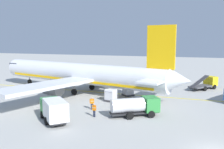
{
  "coord_description": "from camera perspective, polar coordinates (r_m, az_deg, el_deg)",
  "views": [
    {
      "loc": [
        -21.64,
        2.22,
        9.75
      ],
      "look_at": [
        16.68,
        15.35,
        3.9
      ],
      "focal_mm": 38.74,
      "sensor_mm": 36.0,
      "label": 1
    }
  ],
  "objects": [
    {
      "name": "cargo_container_near",
      "position": [
        49.81,
        9.66,
        -2.04
      ],
      "size": [
        2.08,
        2.08,
        2.07
      ],
      "color": "#333338",
      "rests_on": "ground"
    },
    {
      "name": "airliner_foreground",
      "position": [
        45.6,
        -7.73,
        0.12
      ],
      "size": [
        34.36,
        41.24,
        11.9
      ],
      "color": "silver",
      "rests_on": "ground"
    },
    {
      "name": "crew_loader_left",
      "position": [
        34.2,
        -4.76,
        -6.55
      ],
      "size": [
        0.41,
        0.57,
        1.77
      ],
      "color": "#191E33",
      "rests_on": "ground"
    },
    {
      "name": "apron_guide_line",
      "position": [
        45.08,
        -2.15,
        -4.28
      ],
      "size": [
        0.3,
        60.0,
        0.01
      ],
      "primitive_type": "cube",
      "color": "yellow",
      "rests_on": "ground"
    },
    {
      "name": "crew_marshaller",
      "position": [
        31.0,
        -4.23,
        -8.12
      ],
      "size": [
        0.31,
        0.62,
        1.76
      ],
      "color": "#191E33",
      "rests_on": "ground"
    },
    {
      "name": "cargo_container_far",
      "position": [
        42.44,
        3.79,
        -3.77
      ],
      "size": [
        2.34,
        2.34,
        2.01
      ],
      "color": "#333338",
      "rests_on": "ground"
    },
    {
      "name": "service_truck_pushback",
      "position": [
        51.86,
        21.47,
        -1.89
      ],
      "size": [
        6.57,
        5.7,
        2.74
      ],
      "color": "yellow",
      "rests_on": "ground"
    },
    {
      "name": "cargo_container_mid",
      "position": [
        38.63,
        -0.29,
        -4.93
      ],
      "size": [
        2.03,
        2.03,
        2.04
      ],
      "color": "#333338",
      "rests_on": "ground"
    },
    {
      "name": "service_truck_baggage",
      "position": [
        31.29,
        5.6,
        -7.31
      ],
      "size": [
        4.95,
        6.28,
        2.4
      ],
      "color": "#338C3F",
      "rests_on": "ground"
    },
    {
      "name": "service_truck_fuel",
      "position": [
        30.08,
        -13.6,
        -7.89
      ],
      "size": [
        5.66,
        5.66,
        2.73
      ],
      "color": "#338C3F",
      "rests_on": "ground"
    }
  ]
}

